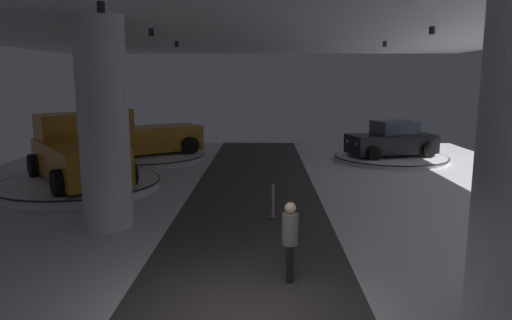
% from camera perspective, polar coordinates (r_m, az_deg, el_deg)
% --- Properties ---
extents(column_left, '(1.28, 1.28, 5.50)m').
position_cam_1_polar(column_left, '(12.63, -18.30, 4.16)').
color(column_left, silver).
rests_on(column_left, ground).
extents(display_platform_deep_right, '(5.43, 5.43, 0.24)m').
position_cam_1_polar(display_platform_deep_right, '(23.60, 16.27, 0.26)').
color(display_platform_deep_right, silver).
rests_on(display_platform_deep_right, ground).
extents(display_car_deep_right, '(4.53, 3.08, 1.71)m').
position_cam_1_polar(display_car_deep_right, '(23.50, 16.44, 2.35)').
color(display_car_deep_right, black).
rests_on(display_car_deep_right, display_platform_deep_right).
extents(display_platform_deep_left, '(5.73, 5.73, 0.30)m').
position_cam_1_polar(display_platform_deep_left, '(23.40, -13.40, 0.39)').
color(display_platform_deep_left, silver).
rests_on(display_platform_deep_left, ground).
extents(pickup_truck_deep_left, '(5.56, 4.74, 2.30)m').
position_cam_1_polar(pickup_truck_deep_left, '(23.15, -14.25, 2.93)').
color(pickup_truck_deep_left, '#B77519').
rests_on(pickup_truck_deep_left, display_platform_deep_left).
extents(display_platform_far_left, '(5.68, 5.68, 0.33)m').
position_cam_1_polar(display_platform_far_left, '(17.77, -20.90, -2.87)').
color(display_platform_far_left, silver).
rests_on(display_platform_far_left, ground).
extents(pickup_truck_far_left, '(4.87, 5.50, 2.30)m').
position_cam_1_polar(pickup_truck_far_left, '(17.89, -21.38, 0.71)').
color(pickup_truck_far_left, '#B77519').
rests_on(pickup_truck_far_left, display_platform_far_left).
extents(visitor_walking_near, '(0.32, 0.32, 1.59)m').
position_cam_1_polar(visitor_walking_near, '(9.06, 4.22, -9.41)').
color(visitor_walking_near, black).
rests_on(visitor_walking_near, ground).
extents(stanchion_a, '(0.28, 0.28, 1.01)m').
position_cam_1_polar(stanchion_a, '(13.15, 2.12, -5.69)').
color(stanchion_a, '#333338').
rests_on(stanchion_a, ground).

